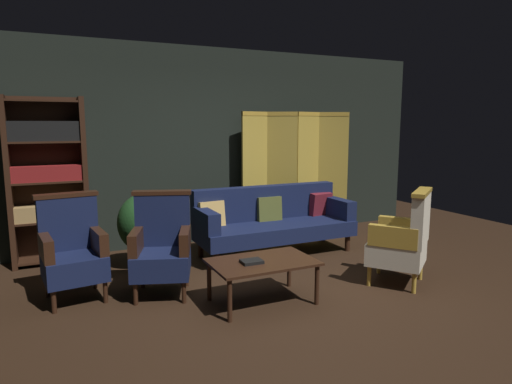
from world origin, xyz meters
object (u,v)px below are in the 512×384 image
at_px(armchair_wing_right, 162,246).
at_px(book_black_cloth, 252,262).
at_px(bookshelf, 48,176).
at_px(armchair_gilt_accent, 403,240).
at_px(folding_screen, 295,173).
at_px(coffee_table, 262,265).
at_px(velvet_couch, 272,219).
at_px(armchair_wing_left, 72,250).
at_px(potted_plant, 143,225).

height_order(armchair_wing_right, book_black_cloth, armchair_wing_right).
distance_m(bookshelf, armchair_gilt_accent, 4.23).
height_order(folding_screen, armchair_wing_right, folding_screen).
bearing_deg(coffee_table, armchair_wing_right, 140.86).
distance_m(folding_screen, velvet_couch, 1.09).
bearing_deg(velvet_couch, folding_screen, 41.85).
bearing_deg(armchair_gilt_accent, folding_screen, 90.20).
bearing_deg(armchair_gilt_accent, velvet_couch, 113.15).
xyz_separation_m(velvet_couch, armchair_gilt_accent, (0.72, -1.68, 0.04)).
bearing_deg(armchair_wing_left, velvet_couch, 13.22).
height_order(folding_screen, bookshelf, bookshelf).
bearing_deg(potted_plant, armchair_gilt_accent, -35.99).
height_order(armchair_gilt_accent, book_black_cloth, armchair_gilt_accent).
height_order(bookshelf, armchair_wing_left, bookshelf).
bearing_deg(folding_screen, velvet_couch, -138.15).
bearing_deg(armchair_gilt_accent, armchair_wing_left, 161.47).
xyz_separation_m(folding_screen, armchair_wing_right, (-2.40, -1.47, -0.50)).
relative_size(coffee_table, armchair_wing_right, 0.96).
bearing_deg(bookshelf, armchair_gilt_accent, -35.30).
bearing_deg(armchair_wing_left, folding_screen, 20.81).
xyz_separation_m(bookshelf, armchair_gilt_accent, (3.42, -2.42, -0.60)).
distance_m(armchair_gilt_accent, potted_plant, 2.99).
xyz_separation_m(armchair_gilt_accent, potted_plant, (-2.42, 1.76, 0.03)).
relative_size(folding_screen, bookshelf, 0.93).
bearing_deg(bookshelf, coffee_table, -50.87).
bearing_deg(armchair_wing_left, armchair_gilt_accent, -18.53).
distance_m(potted_plant, book_black_cloth, 1.75).
relative_size(armchair_gilt_accent, armchair_wing_left, 1.00).
relative_size(armchair_wing_left, armchair_wing_right, 1.00).
xyz_separation_m(velvet_couch, armchair_wing_right, (-1.69, -0.84, 0.04)).
distance_m(bookshelf, book_black_cloth, 2.90).
height_order(coffee_table, book_black_cloth, book_black_cloth).
xyz_separation_m(coffee_table, armchair_gilt_accent, (1.60, -0.18, 0.12)).
distance_m(velvet_couch, armchair_wing_left, 2.59).
height_order(armchair_gilt_accent, armchair_wing_right, same).
height_order(velvet_couch, potted_plant, potted_plant).
xyz_separation_m(potted_plant, book_black_cloth, (0.70, -1.60, -0.08)).
bearing_deg(book_black_cloth, velvet_couch, 56.58).
xyz_separation_m(coffee_table, potted_plant, (-0.82, 1.58, 0.14)).
bearing_deg(folding_screen, potted_plant, -166.95).
bearing_deg(potted_plant, velvet_couch, -2.60).
relative_size(bookshelf, armchair_wing_left, 1.97).
xyz_separation_m(armchair_wing_left, armchair_wing_right, (0.83, -0.24, 0.00)).
bearing_deg(bookshelf, folding_screen, -1.73).
distance_m(folding_screen, armchair_wing_left, 3.50).
height_order(velvet_couch, armchair_gilt_accent, armchair_gilt_accent).
height_order(armchair_wing_left, armchair_wing_right, same).
bearing_deg(velvet_couch, armchair_gilt_accent, -66.85).
distance_m(bookshelf, coffee_table, 2.97).
xyz_separation_m(folding_screen, book_black_cloth, (-1.71, -2.16, -0.55)).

